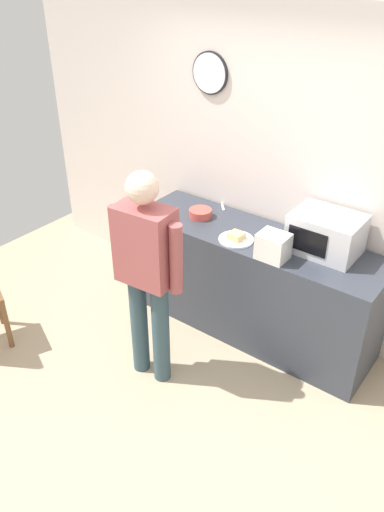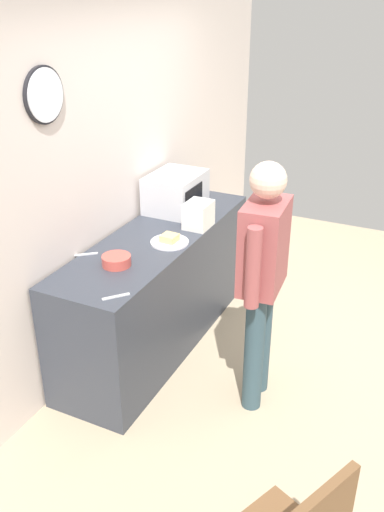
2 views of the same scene
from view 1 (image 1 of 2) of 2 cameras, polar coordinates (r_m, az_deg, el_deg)
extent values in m
plane|color=tan|center=(3.83, -3.21, -17.42)|extent=(6.00, 6.00, 0.00)
cube|color=silver|center=(4.17, 10.64, 8.66)|extent=(5.40, 0.10, 2.60)
cylinder|color=white|center=(4.26, 2.02, 19.85)|extent=(0.31, 0.03, 0.31)
cylinder|color=black|center=(4.27, 2.04, 19.86)|extent=(0.33, 0.02, 0.33)
cube|color=#333842|center=(4.29, 6.80, -3.13)|extent=(2.10, 0.62, 0.92)
cube|color=silver|center=(3.87, 14.84, 2.47)|extent=(0.50, 0.38, 0.30)
cube|color=black|center=(3.73, 12.79, 1.61)|extent=(0.30, 0.01, 0.18)
cylinder|color=white|center=(3.96, 4.97, 1.86)|extent=(0.27, 0.27, 0.01)
cube|color=#E0BE73|center=(3.95, 4.99, 2.27)|extent=(0.12, 0.12, 0.05)
cylinder|color=#C64C42|center=(4.29, 0.95, 4.83)|extent=(0.19, 0.19, 0.07)
cube|color=silver|center=(3.72, 9.10, 1.07)|extent=(0.22, 0.18, 0.20)
cube|color=silver|center=(4.35, -4.57, 4.68)|extent=(0.14, 0.13, 0.01)
cube|color=silver|center=(4.49, 3.46, 5.62)|extent=(0.12, 0.14, 0.01)
cylinder|color=#314A55|center=(3.80, -3.52, -8.63)|extent=(0.13, 0.13, 0.88)
cylinder|color=#314A55|center=(3.90, -5.95, -7.59)|extent=(0.13, 0.13, 0.88)
cube|color=#9E4C4C|center=(3.43, -5.27, 1.20)|extent=(0.42, 0.27, 0.56)
cylinder|color=#9E4C4C|center=(3.32, -1.79, -0.38)|extent=(0.09, 0.09, 0.51)
cylinder|color=#9E4C4C|center=(3.59, -8.45, 1.88)|extent=(0.09, 0.09, 0.51)
sphere|color=beige|center=(3.24, -5.63, 7.65)|extent=(0.22, 0.22, 0.22)
cylinder|color=brown|center=(4.47, -20.06, -7.32)|extent=(0.04, 0.04, 0.45)
camera|label=2|loc=(5.15, -42.42, 21.14)|focal=39.14mm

